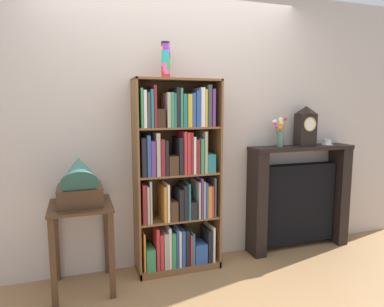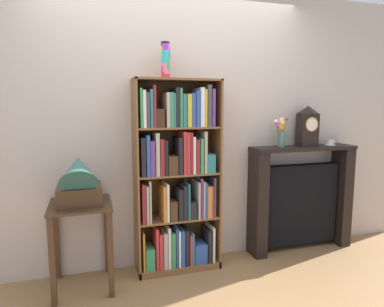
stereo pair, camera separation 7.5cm
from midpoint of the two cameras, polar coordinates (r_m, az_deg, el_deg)
The scene contains 10 objects.
ground_plane at distance 3.27m, azimuth -2.39°, elevation -19.63°, with size 8.03×6.40×0.02m, color #997047.
wall_back at distance 3.29m, azimuth 0.09°, elevation 4.38°, with size 5.03×0.08×2.60m, color beige.
bookshelf at distance 3.09m, azimuth -3.24°, elevation -4.61°, with size 0.76×0.30×1.74m.
cup_stack at distance 3.03m, azimuth -5.16°, elevation 15.29°, with size 0.08×0.08×0.31m.
side_table_left at distance 2.98m, azimuth -18.71°, elevation -11.56°, with size 0.49×0.51×0.72m.
gramophone at distance 2.82m, azimuth -19.05°, elevation -4.48°, with size 0.34×0.46×0.49m.
fireplace_mantel at distance 3.79m, azimuth 16.81°, elevation -7.17°, with size 1.13×0.25×1.10m.
mantel_clock at distance 3.68m, azimuth 17.95°, elevation 4.42°, with size 0.19×0.14×0.41m.
flower_vase at distance 3.51m, azimuth 13.87°, elevation 3.60°, with size 0.12×0.12×0.30m.
teacup_with_saucer at distance 3.87m, azimuth 21.21°, elevation 1.75°, with size 0.13×0.12×0.06m.
Camera 1 is at (-0.85, -2.77, 1.50)m, focal length 31.85 mm.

